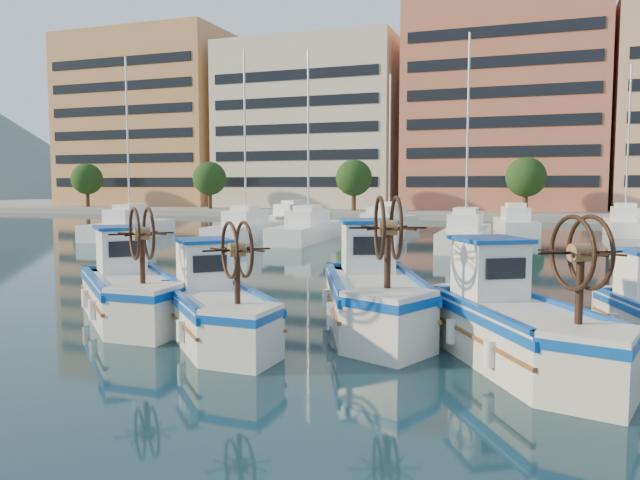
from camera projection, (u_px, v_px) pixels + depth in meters
The scene contains 7 objects.
ground at pixel (271, 335), 13.99m from camera, with size 300.00×300.00×0.00m, color #18353F.
waterfront at pixel (579, 117), 70.93m from camera, with size 180.00×40.00×25.60m.
yacht_marina at pixel (407, 229), 41.00m from camera, with size 39.92×22.84×11.50m.
fishing_boat_a at pixel (129, 287), 15.70m from camera, with size 4.46×4.41×2.88m.
fishing_boat_b at pixel (215, 305), 13.64m from camera, with size 4.08×4.19×2.69m.
fishing_boat_c at pixel (373, 290), 14.77m from camera, with size 3.72×5.23×3.15m.
fishing_boat_d at pixel (515, 321), 11.75m from camera, with size 3.90×4.79×2.91m.
Camera 1 is at (5.68, -12.57, 3.35)m, focal length 35.00 mm.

